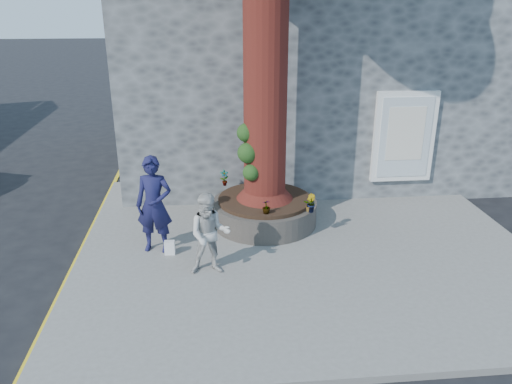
{
  "coord_description": "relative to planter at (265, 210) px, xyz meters",
  "views": [
    {
      "loc": [
        -0.37,
        -8.11,
        4.82
      ],
      "look_at": [
        0.51,
        1.01,
        1.25
      ],
      "focal_mm": 35.0,
      "sensor_mm": 36.0,
      "label": 1
    }
  ],
  "objects": [
    {
      "name": "plant_c",
      "position": [
        -0.06,
        -0.85,
        0.45
      ],
      "size": [
        0.2,
        0.2,
        0.29
      ],
      "primitive_type": "imported",
      "rotation": [
        0.0,
        0.0,
        3.39
      ],
      "color": "gray",
      "rests_on": "planter"
    },
    {
      "name": "woman",
      "position": [
        -1.22,
        -2.06,
        0.48
      ],
      "size": [
        0.75,
        0.59,
        1.54
      ],
      "primitive_type": "imported",
      "rotation": [
        0.0,
        0.0,
        -0.01
      ],
      "color": "#BAB7B2",
      "rests_on": "pavement"
    },
    {
      "name": "plant_b",
      "position": [
        0.85,
        -0.85,
        0.5
      ],
      "size": [
        0.24,
        0.24,
        0.38
      ],
      "primitive_type": "imported",
      "rotation": [
        0.0,
        0.0,
        1.77
      ],
      "color": "gray",
      "rests_on": "planter"
    },
    {
      "name": "ground",
      "position": [
        -0.8,
        -2.0,
        -0.41
      ],
      "size": [
        120.0,
        120.0,
        0.0
      ],
      "primitive_type": "plane",
      "color": "black",
      "rests_on": "ground"
    },
    {
      "name": "pavement",
      "position": [
        0.7,
        -1.0,
        -0.35
      ],
      "size": [
        9.0,
        8.0,
        0.12
      ],
      "primitive_type": "cube",
      "color": "slate",
      "rests_on": "ground"
    },
    {
      "name": "yellow_line",
      "position": [
        -3.85,
        -1.0,
        -0.41
      ],
      "size": [
        0.1,
        30.0,
        0.01
      ],
      "primitive_type": "cube",
      "color": "yellow",
      "rests_on": "ground"
    },
    {
      "name": "man",
      "position": [
        -2.28,
        -1.07,
        0.68
      ],
      "size": [
        0.78,
        0.58,
        1.94
      ],
      "primitive_type": "imported",
      "rotation": [
        0.0,
        0.0,
        -0.17
      ],
      "color": "#16163E",
      "rests_on": "pavement"
    },
    {
      "name": "planter",
      "position": [
        0.0,
        0.0,
        0.0
      ],
      "size": [
        2.3,
        2.3,
        0.6
      ],
      "color": "black",
      "rests_on": "pavement"
    },
    {
      "name": "stone_shop",
      "position": [
        1.7,
        5.2,
        2.75
      ],
      "size": [
        10.3,
        8.3,
        6.3
      ],
      "color": "#484A4C",
      "rests_on": "ground"
    },
    {
      "name": "plant_d",
      "position": [
        0.85,
        -0.85,
        0.45
      ],
      "size": [
        0.35,
        0.35,
        0.29
      ],
      "primitive_type": "imported",
      "rotation": [
        0.0,
        0.0,
        5.56
      ],
      "color": "gray",
      "rests_on": "planter"
    },
    {
      "name": "shopping_bag",
      "position": [
        -2.02,
        -1.29,
        -0.15
      ],
      "size": [
        0.2,
        0.13,
        0.28
      ],
      "primitive_type": "cube",
      "rotation": [
        0.0,
        0.0,
        -0.03
      ],
      "color": "white",
      "rests_on": "pavement"
    },
    {
      "name": "plant_a",
      "position": [
        -0.85,
        0.85,
        0.5
      ],
      "size": [
        0.22,
        0.18,
        0.38
      ],
      "primitive_type": "imported",
      "rotation": [
        0.0,
        0.0,
        0.22
      ],
      "color": "gray",
      "rests_on": "planter"
    }
  ]
}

